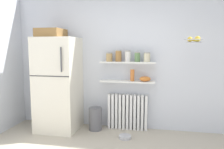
# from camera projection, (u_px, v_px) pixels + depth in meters

# --- Properties ---
(back_wall) EXTENTS (7.04, 0.10, 2.60)m
(back_wall) POSITION_uv_depth(u_px,v_px,m) (131.00, 58.00, 4.04)
(back_wall) COLOR silver
(back_wall) RESTS_ON ground_plane
(refrigerator) EXTENTS (0.72, 0.71, 1.83)m
(refrigerator) POSITION_uv_depth(u_px,v_px,m) (58.00, 82.00, 3.97)
(refrigerator) COLOR silver
(refrigerator) RESTS_ON ground_plane
(radiator) EXTENTS (0.73, 0.12, 0.65)m
(radiator) POSITION_uv_depth(u_px,v_px,m) (128.00, 112.00, 4.04)
(radiator) COLOR white
(radiator) RESTS_ON ground_plane
(wall_shelf_lower) EXTENTS (0.98, 0.22, 0.02)m
(wall_shelf_lower) POSITION_uv_depth(u_px,v_px,m) (128.00, 81.00, 3.94)
(wall_shelf_lower) COLOR white
(wall_shelf_upper) EXTENTS (0.98, 0.22, 0.02)m
(wall_shelf_upper) POSITION_uv_depth(u_px,v_px,m) (128.00, 62.00, 3.90)
(wall_shelf_upper) COLOR white
(storage_jar_0) EXTENTS (0.11, 0.11, 0.16)m
(storage_jar_0) POSITION_uv_depth(u_px,v_px,m) (109.00, 57.00, 3.95)
(storage_jar_0) COLOR tan
(storage_jar_0) RESTS_ON wall_shelf_upper
(storage_jar_1) EXTENTS (0.11, 0.11, 0.21)m
(storage_jar_1) POSITION_uv_depth(u_px,v_px,m) (118.00, 56.00, 3.92)
(storage_jar_1) COLOR olive
(storage_jar_1) RESTS_ON wall_shelf_upper
(storage_jar_2) EXTENTS (0.10, 0.10, 0.20)m
(storage_jar_2) POSITION_uv_depth(u_px,v_px,m) (128.00, 56.00, 3.89)
(storage_jar_2) COLOR silver
(storage_jar_2) RESTS_ON wall_shelf_upper
(storage_jar_3) EXTENTS (0.10, 0.10, 0.18)m
(storage_jar_3) POSITION_uv_depth(u_px,v_px,m) (137.00, 57.00, 3.85)
(storage_jar_3) COLOR #5B7F4C
(storage_jar_3) RESTS_ON wall_shelf_upper
(storage_jar_4) EXTENTS (0.11, 0.11, 0.17)m
(storage_jar_4) POSITION_uv_depth(u_px,v_px,m) (147.00, 57.00, 3.82)
(storage_jar_4) COLOR beige
(storage_jar_4) RESTS_ON wall_shelf_upper
(vase) EXTENTS (0.07, 0.07, 0.21)m
(vase) POSITION_uv_depth(u_px,v_px,m) (132.00, 75.00, 3.91)
(vase) COLOR #CC7033
(vase) RESTS_ON wall_shelf_lower
(shelf_bowl) EXTENTS (0.20, 0.20, 0.09)m
(shelf_bowl) POSITION_uv_depth(u_px,v_px,m) (145.00, 79.00, 3.87)
(shelf_bowl) COLOR orange
(shelf_bowl) RESTS_ON wall_shelf_lower
(trash_bin) EXTENTS (0.24, 0.24, 0.41)m
(trash_bin) POSITION_uv_depth(u_px,v_px,m) (95.00, 119.00, 4.01)
(trash_bin) COLOR slate
(trash_bin) RESTS_ON ground_plane
(pet_food_bowl) EXTENTS (0.21, 0.21, 0.05)m
(pet_food_bowl) POSITION_uv_depth(u_px,v_px,m) (125.00, 137.00, 3.64)
(pet_food_bowl) COLOR #B7B7BC
(pet_food_bowl) RESTS_ON ground_plane
(hanging_fruit_basket) EXTENTS (0.28, 0.28, 0.10)m
(hanging_fruit_basket) POSITION_uv_depth(u_px,v_px,m) (194.00, 40.00, 3.34)
(hanging_fruit_basket) COLOR #B2B2B7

